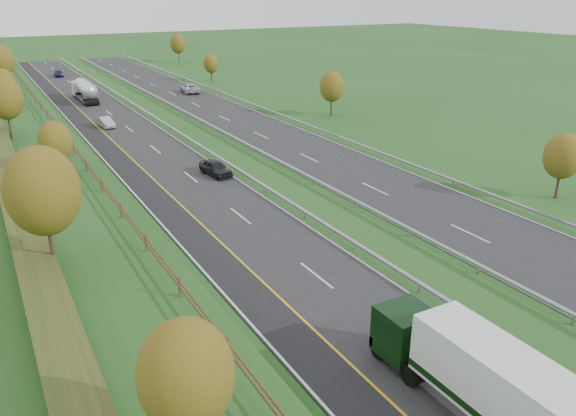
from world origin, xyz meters
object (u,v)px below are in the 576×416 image
box_lorry (527,410)px  car_small_far (59,74)px  car_dark_near (216,168)px  car_oncoming (190,88)px  road_tanker (85,90)px  car_silver_mid (106,122)px

box_lorry → car_small_far: size_ratio=3.73×
box_lorry → car_dark_near: 40.56m
box_lorry → car_oncoming: 90.29m
road_tanker → car_dark_near: road_tanker is taller
road_tanker → car_dark_near: size_ratio=2.50×
car_dark_near → car_small_far: (-3.11, 81.65, -0.13)m
road_tanker → car_small_far: 32.59m
road_tanker → car_oncoming: road_tanker is taller
car_dark_near → road_tanker: bearing=86.6°
car_dark_near → car_small_far: 81.71m
box_lorry → car_oncoming: (18.17, 88.43, -1.47)m
box_lorry → road_tanker: size_ratio=1.45×
car_small_far → car_oncoming: bearing=-57.2°
road_tanker → car_oncoming: bearing=-3.3°
box_lorry → car_small_far: (0.35, 122.03, -1.66)m
car_small_far → road_tanker: bearing=-85.9°
road_tanker → box_lorry: bearing=-89.9°
box_lorry → car_dark_near: size_ratio=3.62×
car_silver_mid → car_small_far: bearing=80.7°
box_lorry → road_tanker: bearing=90.1°
road_tanker → car_small_far: road_tanker is taller
road_tanker → car_small_far: size_ratio=2.57×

